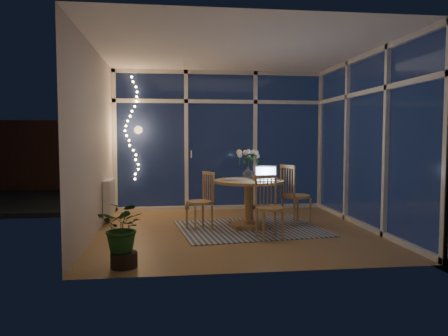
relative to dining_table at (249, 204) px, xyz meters
The scene contains 25 objects.
floor 0.46m from the dining_table, 138.26° to the right, with size 4.00×4.00×0.00m, color olive.
ceiling 2.26m from the dining_table, 138.26° to the right, with size 4.00×4.00×0.00m, color white.
wall_back 2.05m from the dining_table, 96.58° to the left, with size 4.00×0.04×2.60m, color beige.
wall_front 2.39m from the dining_table, 95.46° to the right, with size 4.00×0.04×2.60m, color beige.
wall_left 2.41m from the dining_table, behind, with size 0.04×4.00×2.60m, color beige.
wall_right 2.03m from the dining_table, ahead, with size 0.04×4.00×2.60m, color beige.
window_wall_back 2.02m from the dining_table, 96.72° to the left, with size 4.00×0.10×2.60m, color silver.
window_wall_right 2.00m from the dining_table, ahead, with size 0.10×4.00×2.60m, color silver.
radiator 2.26m from the dining_table, 161.63° to the left, with size 0.10×0.70×0.58m, color white.
fairy_lights 2.77m from the dining_table, 137.67° to the left, with size 0.24×0.10×1.85m, color #FFB466, non-canonical shape.
garden_patio 4.84m from the dining_table, 86.54° to the left, with size 12.00×6.00×0.10m, color black.
garden_fence 5.34m from the dining_table, 92.25° to the left, with size 11.00×0.08×1.80m, color #3C1E15.
neighbour_roof 8.52m from the dining_table, 89.37° to the left, with size 7.00×3.00×2.20m, color #373842.
garden_shrubs 3.37m from the dining_table, 107.43° to the left, with size 0.90×0.90×0.90m, color black.
rug 0.37m from the dining_table, 90.00° to the right, with size 2.06×1.65×0.01m, color #BBB598.
dining_table is the anchor object (origin of this frame).
chair_left 0.76m from the dining_table, behind, with size 0.40×0.40×0.87m, color #A6874B.
chair_right 0.77m from the dining_table, ahead, with size 0.44×0.44×0.96m, color #A6874B.
chair_front 0.76m from the dining_table, 78.93° to the right, with size 0.40×0.40×0.86m, color #A6874B.
laptop 0.57m from the dining_table, 38.76° to the right, with size 0.33×0.28×0.24m, color #BABABE, non-canonical shape.
flower_vase 0.54m from the dining_table, 81.54° to the left, with size 0.20×0.20×0.21m, color white.
bowl 0.56m from the dining_table, 34.39° to the left, with size 0.15×0.15×0.04m, color white.
newspapers 0.41m from the dining_table, 143.80° to the left, with size 0.34×0.26×0.02m, color beige.
phone 0.41m from the dining_table, 64.50° to the right, with size 0.10×0.05×0.01m, color black.
potted_plant 2.48m from the dining_table, 132.24° to the right, with size 0.54×0.47×0.76m, color #1B4B1C.
Camera 1 is at (-0.99, -6.23, 1.36)m, focal length 35.00 mm.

